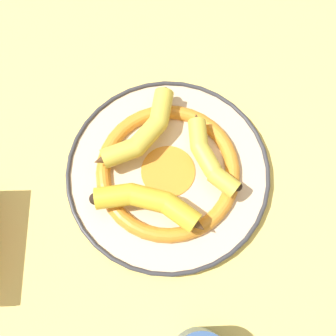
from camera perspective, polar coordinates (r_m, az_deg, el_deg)
name	(u,v)px	position (r m, az deg, el deg)	size (l,w,h in m)	color
ground_plane	(160,168)	(0.74, -1.23, 0.03)	(2.80, 2.80, 0.00)	#E5CC6B
decorative_bowl	(168,172)	(0.72, 0.00, -0.51)	(0.38, 0.38, 0.03)	beige
banana_a	(208,156)	(0.70, 5.86, 1.79)	(0.13, 0.13, 0.03)	gold
banana_b	(150,203)	(0.67, -2.65, -5.06)	(0.07, 0.21, 0.04)	gold
banana_c	(142,133)	(0.71, -3.76, 5.08)	(0.19, 0.11, 0.04)	gold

